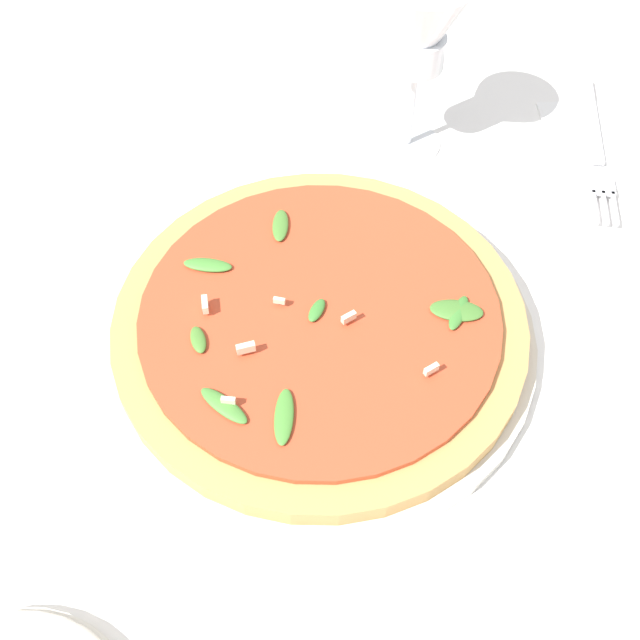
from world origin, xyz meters
TOP-DOWN VIEW (x-y plane):
  - ground_plane at (0.00, 0.00)m, footprint 6.00×6.00m
  - pizza_arugula_main at (0.00, 0.01)m, footprint 0.35×0.35m
  - wine_glass at (-0.23, 0.12)m, footprint 0.09×0.09m
  - napkin at (-0.22, 0.31)m, footprint 0.14×0.09m
  - fork at (-0.21, 0.31)m, footprint 0.22×0.06m

SIDE VIEW (x-z plane):
  - ground_plane at x=0.00m, z-range 0.00..0.00m
  - napkin at x=-0.22m, z-range 0.00..0.01m
  - fork at x=-0.21m, z-range 0.01..0.01m
  - pizza_arugula_main at x=0.00m, z-range -0.01..0.04m
  - wine_glass at x=-0.23m, z-range 0.04..0.21m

